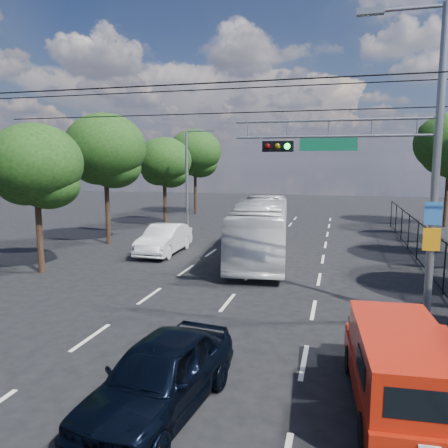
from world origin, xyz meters
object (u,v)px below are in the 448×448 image
(signal_mast, at_px, (394,152))
(red_pickup, at_px, (400,366))
(navy_hatchback, at_px, (160,376))
(white_van, at_px, (164,239))
(white_bus, at_px, (261,229))

(signal_mast, relative_size, red_pickup, 1.94)
(navy_hatchback, bearing_deg, signal_mast, 61.69)
(red_pickup, distance_m, white_van, 16.61)
(signal_mast, height_order, white_bus, signal_mast)
(red_pickup, relative_size, white_bus, 0.45)
(navy_hatchback, distance_m, white_bus, 14.45)
(signal_mast, distance_m, white_van, 13.67)
(navy_hatchback, xyz_separation_m, white_van, (-5.80, 14.17, 0.03))
(white_bus, height_order, white_van, white_bus)
(navy_hatchback, distance_m, white_van, 15.31)
(signal_mast, xyz_separation_m, white_van, (-10.70, 7.25, -4.46))
(red_pickup, bearing_deg, white_bus, 111.27)
(red_pickup, relative_size, white_van, 1.02)
(white_bus, bearing_deg, signal_mast, -60.65)
(red_pickup, xyz_separation_m, navy_hatchback, (-4.60, -1.22, -0.19))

